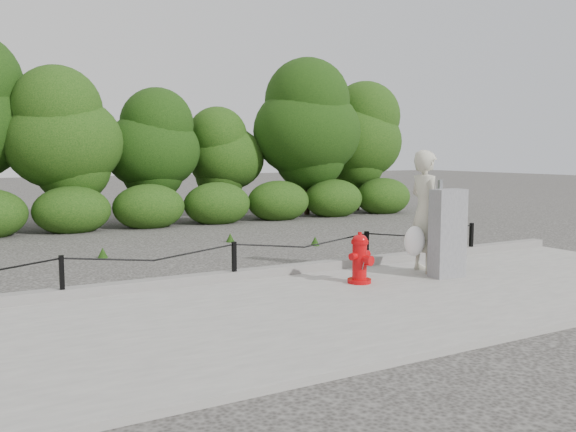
% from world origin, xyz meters
% --- Properties ---
extents(ground, '(90.00, 90.00, 0.00)m').
position_xyz_m(ground, '(0.00, 0.00, 0.00)').
color(ground, '#2D2B28').
rests_on(ground, ground).
extents(sidewalk, '(14.00, 4.00, 0.08)m').
position_xyz_m(sidewalk, '(0.00, -2.00, 0.04)').
color(sidewalk, gray).
rests_on(sidewalk, ground).
extents(curb, '(14.00, 0.22, 0.14)m').
position_xyz_m(curb, '(0.00, 0.05, 0.15)').
color(curb, slate).
rests_on(curb, sidewalk).
extents(chain_barrier, '(10.06, 0.06, 0.60)m').
position_xyz_m(chain_barrier, '(0.00, 0.00, 0.46)').
color(chain_barrier, black).
rests_on(chain_barrier, sidewalk).
extents(treeline, '(20.61, 3.97, 5.01)m').
position_xyz_m(treeline, '(0.26, 8.92, 2.66)').
color(treeline, black).
rests_on(treeline, ground).
extents(fire_hydrant, '(0.44, 0.45, 0.77)m').
position_xyz_m(fire_hydrant, '(1.57, -1.08, 0.45)').
color(fire_hydrant, '#BE070A').
rests_on(fire_hydrant, sidewalk).
extents(pedestrian, '(0.82, 0.79, 1.99)m').
position_xyz_m(pedestrian, '(3.00, -0.89, 1.05)').
color(pedestrian, '#BAB79F').
rests_on(pedestrian, sidewalk).
extents(utility_cabinet, '(0.54, 0.39, 1.53)m').
position_xyz_m(utility_cabinet, '(3.03, -1.39, 0.77)').
color(utility_cabinet, gray).
rests_on(utility_cabinet, sidewalk).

